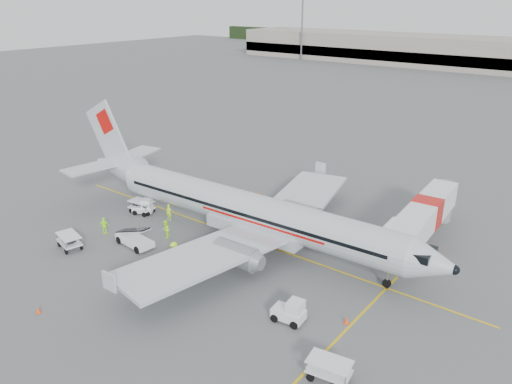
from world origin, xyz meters
TOP-DOWN VIEW (x-y plane):
  - ground at (0.00, 0.00)m, footprint 360.00×360.00m
  - stripe_lead at (0.00, 0.00)m, footprint 44.00×0.20m
  - stripe_cross at (14.00, -8.00)m, footprint 0.20×20.00m
  - terminal_west at (-40.00, 130.00)m, footprint 110.00×22.00m
  - mast_west at (-70.00, 118.00)m, footprint 3.20×1.20m
  - aircraft at (1.15, -0.30)m, footprint 38.79×30.90m
  - jet_bridge at (13.42, 8.89)m, footprint 3.96×15.98m
  - belt_loader at (-6.46, -7.07)m, footprint 5.17×2.29m
  - tug_fore at (10.39, -7.87)m, footprint 2.31×1.50m
  - tug_mid at (0.44, -3.69)m, footprint 2.41×1.60m
  - tug_aft at (-11.34, -2.00)m, footprint 2.28×1.97m
  - cart_loaded_a at (-11.52, -2.00)m, footprint 2.67×1.76m
  - cart_loaded_b at (-10.55, -10.88)m, footprint 2.78×2.01m
  - cart_empty_a at (-0.11, -7.82)m, footprint 2.78×2.06m
  - cart_empty_b at (15.36, -11.05)m, footprint 2.68×1.83m
  - cone_nose at (13.66, -5.74)m, footprint 0.34×0.34m
  - cone_port at (-4.81, 8.71)m, footprint 0.40×0.40m
  - cone_stbd at (-3.84, -17.74)m, footprint 0.33×0.33m
  - crew_a at (-8.07, -1.50)m, footprint 0.66×0.49m
  - crew_b at (-5.47, -4.33)m, footprint 0.98×1.02m
  - crew_c at (-1.58, -6.97)m, footprint 1.04×1.33m
  - crew_d at (-10.45, -7.30)m, footprint 1.03×0.88m

SIDE VIEW (x-z plane):
  - ground at x=0.00m, z-range 0.00..0.00m
  - stripe_lead at x=0.00m, z-range 0.00..0.01m
  - stripe_cross at x=14.00m, z-range 0.00..0.01m
  - cone_stbd at x=-3.84m, z-range 0.00..0.53m
  - cone_nose at x=13.66m, z-range 0.00..0.56m
  - cone_port at x=-4.81m, z-range 0.00..0.65m
  - cart_empty_b at x=15.36m, z-range 0.00..1.30m
  - cart_empty_a at x=-0.11m, z-range 0.00..1.30m
  - cart_loaded_b at x=-10.55m, z-range 0.00..1.31m
  - cart_loaded_a at x=-11.52m, z-range 0.00..1.31m
  - tug_aft at x=-11.34m, z-range 0.00..1.53m
  - crew_a at x=-8.07m, z-range 0.00..1.65m
  - crew_d at x=-10.45m, z-range 0.00..1.65m
  - crew_b at x=-5.47m, z-range 0.00..1.66m
  - tug_fore at x=10.39m, z-range 0.00..1.69m
  - tug_mid at x=0.44m, z-range 0.00..1.74m
  - crew_c at x=-1.58m, z-range 0.00..1.81m
  - belt_loader at x=-6.46m, z-range 0.00..2.72m
  - jet_bridge at x=13.42m, z-range 0.00..4.15m
  - terminal_west at x=-40.00m, z-range 0.00..9.00m
  - aircraft at x=1.15m, z-range 0.00..10.42m
  - mast_west at x=-70.00m, z-range 0.00..22.00m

